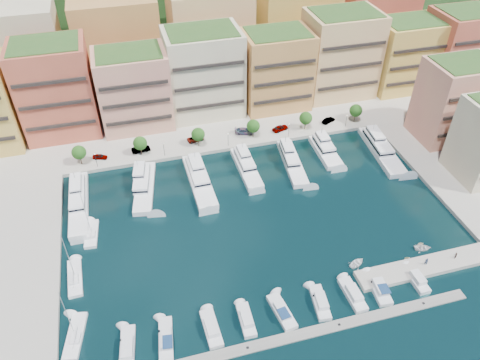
{
  "coord_description": "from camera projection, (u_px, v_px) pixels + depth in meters",
  "views": [
    {
      "loc": [
        -25.51,
        -73.9,
        77.34
      ],
      "look_at": [
        -2.47,
        9.72,
        6.0
      ],
      "focal_mm": 35.0,
      "sensor_mm": 36.0,
      "label": 1
    }
  ],
  "objects": [
    {
      "name": "apartment_7",
      "position": [
        462.0,
        48.0,
        153.9
      ],
      "size": [
        22.0,
        16.5,
        24.8
      ],
      "color": "#CA5C43",
      "rests_on": "north_quay"
    },
    {
      "name": "apartment_3",
      "position": [
        204.0,
        73.0,
        138.92
      ],
      "size": [
        22.0,
        16.5,
        25.8
      ],
      "color": "beige",
      "rests_on": "north_quay"
    },
    {
      "name": "person_0",
      "position": [
        426.0,
        261.0,
        97.95
      ],
      "size": [
        0.8,
        0.76,
        1.84
      ],
      "primitive_type": "imported",
      "rotation": [
        0.0,
        0.0,
        2.48
      ],
      "color": "#26354C",
      "rests_on": "finger_pier"
    },
    {
      "name": "apartment_5",
      "position": [
        340.0,
        54.0,
        147.63
      ],
      "size": [
        22.0,
        16.5,
        26.8
      ],
      "color": "#E0BE76",
      "rests_on": "north_quay"
    },
    {
      "name": "yacht_2",
      "position": [
        199.0,
        178.0,
        120.54
      ],
      "size": [
        5.26,
        21.83,
        7.3
      ],
      "color": "white",
      "rests_on": "ground"
    },
    {
      "name": "apartment_6",
      "position": [
        404.0,
        55.0,
        151.92
      ],
      "size": [
        20.0,
        15.5,
        22.8
      ],
      "color": "gold",
      "rests_on": "north_quay"
    },
    {
      "name": "lamppost_0",
      "position": [
        95.0,
        158.0,
        122.8
      ],
      "size": [
        0.3,
        0.3,
        4.2
      ],
      "color": "black",
      "rests_on": "north_quay"
    },
    {
      "name": "cruiser_0",
      "position": [
        127.0,
        349.0,
        83.97
      ],
      "size": [
        3.77,
        9.43,
        2.55
      ],
      "color": "silver",
      "rests_on": "ground"
    },
    {
      "name": "yacht_3",
      "position": [
        246.0,
        165.0,
        124.61
      ],
      "size": [
        4.38,
        17.78,
        7.3
      ],
      "color": "white",
      "rests_on": "ground"
    },
    {
      "name": "sailboat_0",
      "position": [
        75.0,
        336.0,
        86.16
      ],
      "size": [
        4.73,
        10.11,
        13.2
      ],
      "color": "white",
      "rests_on": "ground"
    },
    {
      "name": "car_5",
      "position": [
        328.0,
        120.0,
        140.95
      ],
      "size": [
        4.68,
        3.26,
        1.46
      ],
      "primitive_type": "imported",
      "rotation": [
        0.0,
        0.0,
        2.0
      ],
      "color": "gray",
      "rests_on": "north_quay"
    },
    {
      "name": "hillside",
      "position": [
        181.0,
        40.0,
        191.3
      ],
      "size": [
        240.0,
        40.0,
        58.0
      ],
      "primitive_type": "cube",
      "color": "#1A3B18",
      "rests_on": "ground"
    },
    {
      "name": "tree_2",
      "position": [
        198.0,
        134.0,
        129.68
      ],
      "size": [
        3.8,
        3.8,
        5.65
      ],
      "color": "#473323",
      "rests_on": "north_quay"
    },
    {
      "name": "cruiser_5",
      "position": [
        320.0,
        303.0,
        91.63
      ],
      "size": [
        3.55,
        8.34,
        2.55
      ],
      "color": "silver",
      "rests_on": "ground"
    },
    {
      "name": "sailboat_2",
      "position": [
        92.0,
        234.0,
        106.19
      ],
      "size": [
        3.53,
        8.78,
        13.2
      ],
      "color": "white",
      "rests_on": "ground"
    },
    {
      "name": "tender_1",
      "position": [
        407.0,
        259.0,
        100.48
      ],
      "size": [
        1.88,
        1.69,
        0.87
      ],
      "primitive_type": "imported",
      "rotation": [
        0.0,
        0.0,
        1.74
      ],
      "color": "#C2C194",
      "rests_on": "ground"
    },
    {
      "name": "car_1",
      "position": [
        141.0,
        149.0,
        129.31
      ],
      "size": [
        5.24,
        2.29,
        1.67
      ],
      "primitive_type": "imported",
      "rotation": [
        0.0,
        0.0,
        1.67
      ],
      "color": "gray",
      "rests_on": "north_quay"
    },
    {
      "name": "tender_0",
      "position": [
        357.0,
        263.0,
        99.56
      ],
      "size": [
        4.61,
        4.07,
        0.79
      ],
      "primitive_type": "imported",
      "rotation": [
        0.0,
        0.0,
        2.0
      ],
      "color": "white",
      "rests_on": "ground"
    },
    {
      "name": "south_pontoon",
      "position": [
        294.0,
        337.0,
        86.44
      ],
      "size": [
        72.0,
        2.2,
        0.35
      ],
      "primitive_type": "cube",
      "color": "gray",
      "rests_on": "ground"
    },
    {
      "name": "cruiser_4",
      "position": [
        282.0,
        312.0,
        89.97
      ],
      "size": [
        3.76,
        8.75,
        2.66
      ],
      "color": "silver",
      "rests_on": "ground"
    },
    {
      "name": "lamppost_3",
      "position": [
        289.0,
        128.0,
        133.88
      ],
      "size": [
        0.3,
        0.3,
        4.2
      ],
      "color": "black",
      "rests_on": "north_quay"
    },
    {
      "name": "cruiser_6",
      "position": [
        353.0,
        295.0,
        93.08
      ],
      "size": [
        2.85,
        8.35,
        2.55
      ],
      "color": "silver",
      "rests_on": "ground"
    },
    {
      "name": "car_4",
      "position": [
        280.0,
        128.0,
        137.51
      ],
      "size": [
        5.33,
        3.41,
        1.69
      ],
      "primitive_type": "imported",
      "rotation": [
        0.0,
        0.0,
        1.88
      ],
      "color": "gray",
      "rests_on": "north_quay"
    },
    {
      "name": "lamppost_4",
      "position": [
        346.0,
        119.0,
        137.58
      ],
      "size": [
        0.3,
        0.3,
        4.2
      ],
      "color": "black",
      "rests_on": "north_quay"
    },
    {
      "name": "backblock_0",
      "position": [
        19.0,
        55.0,
        143.04
      ],
      "size": [
        26.0,
        18.0,
        30.0
      ],
      "primitive_type": "cube",
      "color": "beige",
      "rests_on": "north_quay"
    },
    {
      "name": "cruiser_2",
      "position": [
        211.0,
        329.0,
        87.15
      ],
      "size": [
        2.95,
        8.28,
        2.55
      ],
      "color": "silver",
      "rests_on": "ground"
    },
    {
      "name": "lamppost_1",
      "position": [
        164.0,
        147.0,
        126.5
      ],
      "size": [
        0.3,
        0.3,
        4.2
      ],
      "color": "black",
      "rests_on": "north_quay"
    },
    {
      "name": "apartment_east_a",
      "position": [
        455.0,
        100.0,
        129.18
      ],
      "size": [
        18.0,
        14.5,
        22.8
      ],
      "color": "tan",
      "rests_on": "east_quay"
    },
    {
      "name": "backblock_2",
      "position": [
        210.0,
        35.0,
        155.35
      ],
      "size": [
        26.0,
        18.0,
        30.0
      ],
      "primitive_type": "cube",
      "color": "#E0BE76",
      "rests_on": "north_quay"
    },
    {
      "name": "lamppost_2",
      "position": [
        228.0,
        137.0,
        130.19
      ],
      "size": [
        0.3,
        0.3,
        4.2
      ],
      "color": "black",
      "rests_on": "north_quay"
    },
    {
      "name": "tree_0",
      "position": [
        79.0,
        152.0,
        123.11
      ],
      "size": [
        3.8,
        3.8,
        5.65
      ],
      "color": "#473323",
      "rests_on": "north_quay"
    },
    {
      "name": "apartment_2",
      "position": [
        134.0,
        89.0,
        134.07
      ],
      "size": [
        20.0,
        15.5,
        22.8
      ],
      "color": "tan",
      "rests_on": "north_quay"
    },
    {
      "name": "car_3",
      "position": [
        245.0,
        131.0,
        136.25
      ],
      "size": [
        6.23,
        4.01,
        1.68
      ],
      "primitive_type": "imported",
      "rotation": [
        0.0,
        0.0,
        1.26
      ],
      "color": "gray",
      "rests_on": "north_quay"
    },
    {
      "name": "tender_3",
      "position": [
        421.0,
        244.0,
        103.84
      ],
      "size": [
        1.6,
        1.38,
        0.83
      ],
      "primitive_type": "imported",
      "rotation": [
        0.0,
        0.0,
        1.56
      ],
      "color": "#C0B593",
      "rests_on": "ground"
    },
    {
      "name": "car_0",
      "position": [
        100.0,
        157.0,
        126.88
      ],
      "size": [
        4.22,
        2.69,
        1.34
      ],
      "primitive_type": "imported",
      "rotation": [
        0.0,
        0.0,
        1.26
      ],
      "color": "gray",
      "rests_on": "north_quay"
    },
    {
      "name": "sailboat_1",
      "position": [
        75.0,
        279.0,
        96.5
      ],
      "size": [
        3.09,
        9.92,
        13.2
      ],
      "color": "white",
      "rests_on": "ground"
    },
    {
      "name": "backblock_1",
      "position": [
        119.0,
        45.0,
        149.2
      ],
      "size": [
        26.0,
        18.0,
        30.0
      ],
      "primitive_type": "cube",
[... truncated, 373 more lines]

